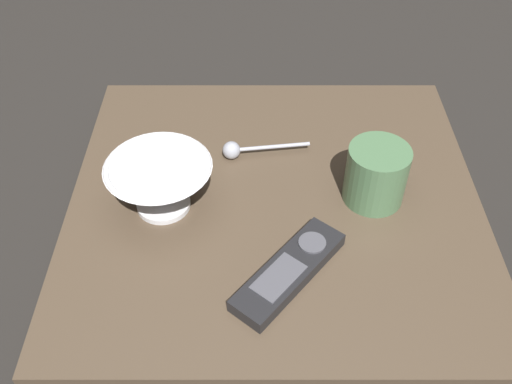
% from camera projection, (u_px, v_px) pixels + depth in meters
% --- Properties ---
extents(ground_plane, '(6.00, 6.00, 0.00)m').
position_uv_depth(ground_plane, '(275.00, 213.00, 0.84)').
color(ground_plane, black).
extents(table, '(0.58, 0.56, 0.03)m').
position_uv_depth(table, '(275.00, 205.00, 0.83)').
color(table, '#4C3D2D').
rests_on(table, ground).
extents(cereal_bowl, '(0.14, 0.14, 0.08)m').
position_uv_depth(cereal_bowl, '(161.00, 183.00, 0.78)').
color(cereal_bowl, silver).
rests_on(cereal_bowl, table).
extents(coffee_mug, '(0.09, 0.10, 0.09)m').
position_uv_depth(coffee_mug, '(377.00, 174.00, 0.79)').
color(coffee_mug, '#4C724C').
rests_on(coffee_mug, table).
extents(teaspoon, '(0.13, 0.03, 0.03)m').
position_uv_depth(teaspoon, '(238.00, 150.00, 0.87)').
color(teaspoon, '#A3A5B2').
rests_on(teaspoon, table).
extents(tv_remote_near, '(0.15, 0.17, 0.02)m').
position_uv_depth(tv_remote_near, '(290.00, 271.00, 0.71)').
color(tv_remote_near, black).
rests_on(tv_remote_near, table).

